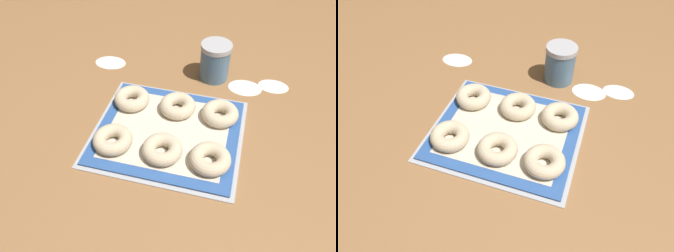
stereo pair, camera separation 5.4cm
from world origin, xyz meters
TOP-DOWN VIEW (x-y plane):
  - ground_plane at (0.00, 0.00)m, footprint 2.80×2.80m
  - baking_tray at (-0.01, -0.02)m, footprint 0.43×0.38m
  - baking_mat at (-0.01, -0.02)m, footprint 0.41×0.36m
  - bagel_front_left at (-0.14, -0.11)m, footprint 0.11×0.11m
  - bagel_front_center at (-0.00, -0.11)m, footprint 0.11×0.11m
  - bagel_front_right at (0.13, -0.11)m, footprint 0.11×0.11m
  - bagel_back_left at (-0.15, 0.07)m, footprint 0.11×0.11m
  - bagel_back_center at (-0.00, 0.07)m, footprint 0.11×0.11m
  - bagel_back_right at (0.13, 0.07)m, footprint 0.11×0.11m
  - flour_canister at (0.08, 0.29)m, footprint 0.10×0.10m
  - flour_patch_near at (0.29, 0.29)m, footprint 0.10×0.07m
  - flour_patch_far at (-0.30, 0.28)m, footprint 0.11×0.08m
  - flour_patch_side at (0.19, 0.25)m, footprint 0.11×0.09m

SIDE VIEW (x-z plane):
  - ground_plane at x=0.00m, z-range 0.00..0.00m
  - flour_patch_near at x=0.29m, z-range 0.00..0.00m
  - flour_patch_far at x=-0.30m, z-range 0.00..0.00m
  - flour_patch_side at x=0.19m, z-range 0.00..0.00m
  - baking_tray at x=-0.01m, z-range 0.00..0.01m
  - baking_mat at x=-0.01m, z-range 0.01..0.01m
  - bagel_front_left at x=-0.14m, z-range 0.01..0.05m
  - bagel_front_center at x=0.00m, z-range 0.01..0.05m
  - bagel_front_right at x=0.13m, z-range 0.01..0.05m
  - bagel_back_left at x=-0.15m, z-range 0.01..0.05m
  - bagel_back_center at x=0.00m, z-range 0.01..0.05m
  - bagel_back_right at x=0.13m, z-range 0.01..0.05m
  - flour_canister at x=0.08m, z-range 0.00..0.13m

